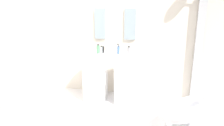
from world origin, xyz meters
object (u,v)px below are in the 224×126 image
pedestal_sink_right (126,76)px  soap_bottle_white (118,49)px  lounge_chair (188,112)px  soap_bottle_black (103,50)px  soap_bottle_clear (101,50)px  pedestal_sink_left (95,74)px  towel_rack (9,83)px  soap_bottle_grey (129,51)px  soap_bottle_green (98,49)px  shower_column (198,47)px  soap_bottle_blue (119,50)px

pedestal_sink_right → soap_bottle_white: 0.55m
lounge_chair → soap_bottle_black: bearing=149.5°
soap_bottle_clear → soap_bottle_black: bearing=-9.0°
soap_bottle_black → pedestal_sink_left: bearing=177.0°
towel_rack → pedestal_sink_right: bearing=28.7°
soap_bottle_grey → soap_bottle_green: soap_bottle_green is taller
lounge_chair → soap_bottle_white: size_ratio=5.46×
shower_column → soap_bottle_white: (-1.46, -0.38, -0.03)m
soap_bottle_blue → soap_bottle_grey: 0.21m
lounge_chair → soap_bottle_clear: (-1.51, 0.87, 0.68)m
lounge_chair → soap_bottle_green: bearing=152.9°
soap_bottle_clear → soap_bottle_green: size_ratio=0.74×
lounge_chair → soap_bottle_grey: (-0.98, 0.77, 0.69)m
soap_bottle_blue → pedestal_sink_left: bearing=174.1°
pedestal_sink_right → shower_column: size_ratio=0.52×
soap_bottle_clear → soap_bottle_white: size_ratio=0.71×
lounge_chair → soap_bottle_white: soap_bottle_white is taller
pedestal_sink_left → soap_bottle_grey: (0.66, -0.11, 0.52)m
soap_bottle_green → towel_rack: bearing=-144.6°
soap_bottle_clear → soap_bottle_blue: bearing=-7.6°
shower_column → lounge_chair: size_ratio=2.01×
pedestal_sink_right → soap_bottle_green: size_ratio=5.96×
shower_column → soap_bottle_green: bearing=-166.3°
pedestal_sink_right → shower_column: (1.29, 0.36, 0.55)m
lounge_chair → towel_rack: (-2.81, -0.10, 0.28)m
soap_bottle_blue → soap_bottle_clear: size_ratio=1.23×
lounge_chair → towel_rack: towel_rack is taller
pedestal_sink_right → soap_bottle_white: (-0.16, -0.02, 0.52)m
shower_column → towel_rack: bearing=-156.5°
soap_bottle_blue → lounge_chair: bearing=-35.2°
soap_bottle_black → soap_bottle_green: size_ratio=0.75×
pedestal_sink_right → lounge_chair: bearing=-40.4°
towel_rack → soap_bottle_clear: soap_bottle_clear is taller
soap_bottle_black → soap_bottle_white: soap_bottle_white is taller
pedestal_sink_right → soap_bottle_clear: (-0.48, -0.00, 0.50)m
pedestal_sink_left → towel_rack: 1.53m
shower_column → soap_bottle_black: shower_column is taller
towel_rack → soap_bottle_green: bearing=35.4°
pedestal_sink_left → soap_bottle_green: size_ratio=5.96×
pedestal_sink_right → shower_column: bearing=15.6°
pedestal_sink_right → soap_bottle_white: size_ratio=5.71×
soap_bottle_black → pedestal_sink_right: bearing=1.1°
pedestal_sink_left → soap_bottle_green: (0.09, -0.08, 0.52)m
shower_column → pedestal_sink_right: bearing=-164.4°
soap_bottle_black → soap_bottle_green: (-0.08, -0.07, 0.02)m
soap_bottle_black → soap_bottle_white: size_ratio=0.71×
soap_bottle_black → soap_bottle_grey: size_ratio=0.79×
pedestal_sink_left → soap_bottle_white: bearing=-2.9°
pedestal_sink_right → pedestal_sink_left: bearing=180.0°
soap_bottle_black → soap_bottle_blue: soap_bottle_blue is taller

